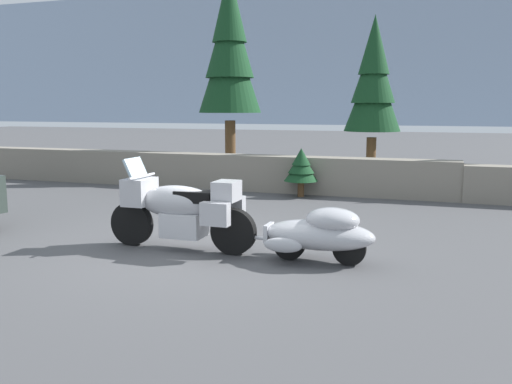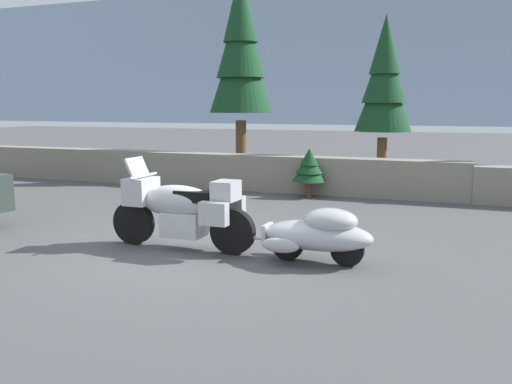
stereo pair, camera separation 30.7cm
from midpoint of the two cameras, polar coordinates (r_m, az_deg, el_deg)
name	(u,v)px [view 2 (the right image)]	position (r m, az deg, el deg)	size (l,w,h in m)	color
ground_plane	(188,248)	(8.15, -6.04, -5.89)	(80.00, 80.00, 0.00)	#4C4C4F
stone_guard_wall	(287,174)	(13.38, 3.95, 1.86)	(24.00, 0.63, 0.89)	gray
distant_ridgeline	(443,73)	(102.95, 19.09, 11.77)	(240.00, 80.00, 16.00)	#8C9EB7
touring_motorcycle	(181,207)	(8.01, -6.84, -1.62)	(2.31, 0.76, 1.33)	black
car_shaped_trailer	(318,233)	(7.33, 7.72, -4.31)	(2.20, 0.78, 0.76)	black
pine_tree_tall	(241,49)	(15.70, -1.05, 14.76)	(1.77, 1.77, 5.86)	brown
pine_tree_secondary	(384,80)	(14.70, 13.93, 11.38)	(1.47, 1.47, 4.42)	brown
pine_sapling_near	(309,167)	(12.63, 6.31, 2.66)	(0.79, 0.79, 1.14)	brown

